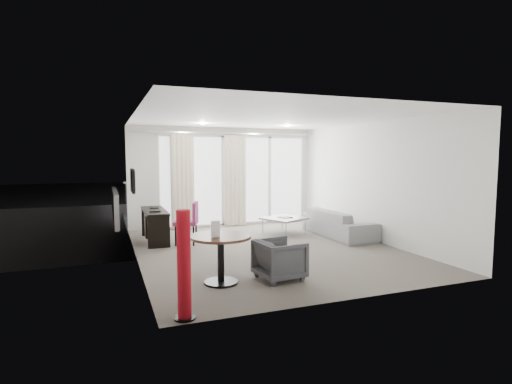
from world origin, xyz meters
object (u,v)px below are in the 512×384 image
object	(u,v)px
tub_armchair	(280,259)
rattan_chair_b	(281,202)
rattan_chair_a	(237,204)
sofa	(338,223)
coffee_table	(284,226)
red_lamp	(184,265)
round_table	(221,259)
desk_chair	(186,223)
desk	(155,226)

from	to	relation	value
tub_armchair	rattan_chair_b	size ratio (longest dim) A/B	0.85
rattan_chair_a	sofa	bearing A→B (deg)	-63.50
tub_armchair	coffee_table	xyz separation A→B (m)	(1.54, 3.18, -0.11)
tub_armchair	rattan_chair_a	world-z (taller)	rattan_chair_a
coffee_table	rattan_chair_b	size ratio (longest dim) A/B	1.11
red_lamp	rattan_chair_b	size ratio (longest dim) A/B	1.61
round_table	rattan_chair_b	world-z (taller)	rattan_chair_b
coffee_table	desk_chair	bearing A→B (deg)	-173.24
rattan_chair_a	rattan_chair_b	size ratio (longest dim) A/B	1.02
desk_chair	coffee_table	size ratio (longest dim) A/B	1.04
desk	red_lamp	distance (m)	4.39
desk	tub_armchair	bearing A→B (deg)	-66.93
red_lamp	sofa	xyz separation A→B (m)	(4.26, 3.47, -0.33)
rattan_chair_b	desk	bearing A→B (deg)	-152.73
round_table	coffee_table	xyz separation A→B (m)	(2.43, 3.05, -0.16)
round_table	coffee_table	bearing A→B (deg)	51.48
red_lamp	rattan_chair_a	world-z (taller)	red_lamp
rattan_chair_b	sofa	bearing A→B (deg)	-98.74
desk	rattan_chair_b	world-z (taller)	rattan_chair_b
round_table	sofa	distance (m)	4.24
desk	tub_armchair	xyz separation A→B (m)	(1.45, -3.41, -0.04)
desk	rattan_chair_a	bearing A→B (deg)	44.55
tub_armchair	coffee_table	bearing A→B (deg)	-33.05
desk	desk_chair	xyz separation A→B (m)	(0.58, -0.52, 0.11)
desk_chair	tub_armchair	xyz separation A→B (m)	(0.87, -2.89, -0.15)
desk_chair	rattan_chair_a	bearing A→B (deg)	76.70
sofa	rattan_chair_b	xyz separation A→B (m)	(0.21, 3.67, 0.09)
desk	round_table	size ratio (longest dim) A/B	1.64
desk	red_lamp	bearing A→B (deg)	-92.35
round_table	rattan_chair_b	bearing A→B (deg)	58.35
round_table	tub_armchair	distance (m)	0.90
desk	red_lamp	xyz separation A→B (m)	(-0.18, -4.38, 0.29)
desk	rattan_chair_a	xyz separation A→B (m)	(2.77, 2.73, 0.05)
round_table	red_lamp	world-z (taller)	red_lamp
rattan_chair_a	rattan_chair_b	world-z (taller)	rattan_chair_a
rattan_chair_b	coffee_table	bearing A→B (deg)	-118.89
desk	sofa	xyz separation A→B (m)	(4.08, -0.91, -0.04)
coffee_table	sofa	size ratio (longest dim) A/B	0.42
desk_chair	sofa	distance (m)	3.52
sofa	desk_chair	bearing A→B (deg)	83.61
sofa	rattan_chair_b	distance (m)	3.67
desk	tub_armchair	distance (m)	3.71
tub_armchair	rattan_chair_b	bearing A→B (deg)	-31.89
desk_chair	tub_armchair	size ratio (longest dim) A/B	1.36
desk	coffee_table	world-z (taller)	desk
round_table	tub_armchair	size ratio (longest dim) A/B	1.34
round_table	tub_armchair	xyz separation A→B (m)	(0.89, -0.13, -0.05)
rattan_chair_a	red_lamp	bearing A→B (deg)	-105.82
coffee_table	rattan_chair_b	distance (m)	3.26
sofa	tub_armchair	bearing A→B (deg)	133.62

